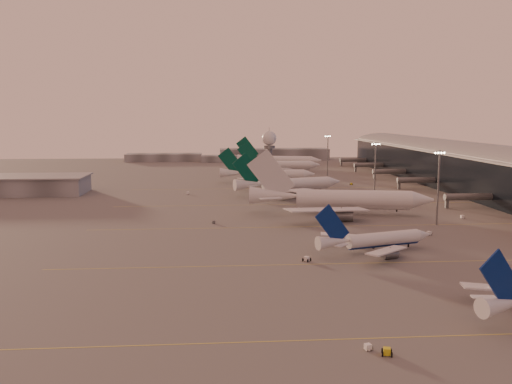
{
  "coord_description": "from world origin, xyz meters",
  "views": [
    {
      "loc": [
        -18.72,
        -118.0,
        36.29
      ],
      "look_at": [
        -4.21,
        75.01,
        8.89
      ],
      "focal_mm": 38.0,
      "sensor_mm": 36.0,
      "label": 1
    }
  ],
  "objects": [
    {
      "name": "ground",
      "position": [
        0.0,
        0.0,
        0.0
      ],
      "size": [
        700.0,
        700.0,
        0.0
      ],
      "primitive_type": "plane",
      "color": "#5C5A5A",
      "rests_on": "ground"
    },
    {
      "name": "taxiway_markings",
      "position": [
        30.0,
        56.0,
        0.01
      ],
      "size": [
        180.0,
        185.25,
        0.02
      ],
      "color": "gold",
      "rests_on": "ground"
    },
    {
      "name": "terminal",
      "position": [
        107.88,
        110.09,
        10.52
      ],
      "size": [
        57.0,
        362.0,
        23.04
      ],
      "color": "black",
      "rests_on": "ground"
    },
    {
      "name": "radar_tower",
      "position": [
        5.0,
        120.0,
        20.95
      ],
      "size": [
        6.4,
        6.4,
        31.1
      ],
      "color": "#5A5D62",
      "rests_on": "ground"
    },
    {
      "name": "mast_b",
      "position": [
        55.0,
        55.0,
        13.74
      ],
      "size": [
        3.6,
        0.56,
        25.0
      ],
      "color": "#5A5D62",
      "rests_on": "ground"
    },
    {
      "name": "mast_c",
      "position": [
        50.0,
        110.0,
        13.74
      ],
      "size": [
        3.6,
        0.56,
        25.0
      ],
      "color": "#5A5D62",
      "rests_on": "ground"
    },
    {
      "name": "mast_d",
      "position": [
        48.0,
        200.0,
        13.74
      ],
      "size": [
        3.6,
        0.56,
        25.0
      ],
      "color": "#5A5D62",
      "rests_on": "ground"
    },
    {
      "name": "distant_horizon",
      "position": [
        2.62,
        325.14,
        3.89
      ],
      "size": [
        165.0,
        37.5,
        9.0
      ],
      "color": "#595C60",
      "rests_on": "ground"
    },
    {
      "name": "narrowbody_mid",
      "position": [
        23.7,
        20.24,
        2.83
      ],
      "size": [
        34.76,
        27.31,
        13.98
      ],
      "color": "silver",
      "rests_on": "ground"
    },
    {
      "name": "widebody_white",
      "position": [
        27.44,
        76.22,
        4.17
      ],
      "size": [
        67.96,
        54.01,
        24.07
      ],
      "color": "silver",
      "rests_on": "ground"
    },
    {
      "name": "greentail_a",
      "position": [
        15.45,
        129.24,
        3.49
      ],
      "size": [
        52.86,
        42.07,
        19.75
      ],
      "color": "silver",
      "rests_on": "ground"
    },
    {
      "name": "greentail_b",
      "position": [
        9.6,
        173.41,
        3.39
      ],
      "size": [
        52.8,
        42.48,
        19.18
      ],
      "color": "silver",
      "rests_on": "ground"
    },
    {
      "name": "greentail_c",
      "position": [
        22.59,
        227.06,
        3.43
      ],
      "size": [
        53.47,
        43.13,
        19.41
      ],
      "color": "silver",
      "rests_on": "ground"
    },
    {
      "name": "greentail_d",
      "position": [
        25.96,
        257.61,
        3.86
      ],
      "size": [
        59.16,
        47.25,
        21.83
      ],
      "color": "silver",
      "rests_on": "ground"
    },
    {
      "name": "gsv_truck_a",
      "position": [
        5.09,
        -39.37,
        1.06
      ],
      "size": [
        5.47,
        3.13,
        2.09
      ],
      "color": "silver",
      "rests_on": "ground"
    },
    {
      "name": "gsv_tug_near",
      "position": [
        7.09,
        -41.4,
        0.54
      ],
      "size": [
        3.07,
        4.12,
        1.05
      ],
      "color": "gold",
      "rests_on": "ground"
    },
    {
      "name": "gsv_tug_mid",
      "position": [
        3.89,
        12.76,
        0.57
      ],
      "size": [
        4.47,
        4.24,
        1.11
      ],
      "color": "silver",
      "rests_on": "ground"
    },
    {
      "name": "gsv_truck_b",
      "position": [
        46.68,
        39.67,
        1.27
      ],
      "size": [
        6.53,
        4.47,
        2.49
      ],
      "color": "silver",
      "rests_on": "ground"
    },
    {
      "name": "gsv_truck_c",
      "position": [
        -19.29,
        62.81,
        1.03
      ],
      "size": [
        5.31,
        3.12,
        2.02
      ],
      "color": "#505254",
      "rests_on": "ground"
    },
    {
      "name": "gsv_catering_b",
      "position": [
        68.92,
        65.2,
        2.3
      ],
      "size": [
        5.74,
        2.93,
        4.61
      ],
      "color": "silver",
      "rests_on": "ground"
    },
    {
      "name": "gsv_tug_far",
      "position": [
        18.81,
        94.84,
        0.46
      ],
      "size": [
        3.41,
        3.58,
        0.89
      ],
      "color": "silver",
      "rests_on": "ground"
    },
    {
      "name": "gsv_truck_d",
      "position": [
        -31.88,
        133.01,
        1.21
      ],
      "size": [
        2.6,
        6.02,
        2.36
      ],
      "color": "silver",
      "rests_on": "ground"
    },
    {
      "name": "gsv_tug_hangar",
      "position": [
        52.63,
        160.57,
        0.5
      ],
      "size": [
        3.49,
        2.22,
        0.96
      ],
      "color": "gold",
      "rests_on": "ground"
    }
  ]
}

